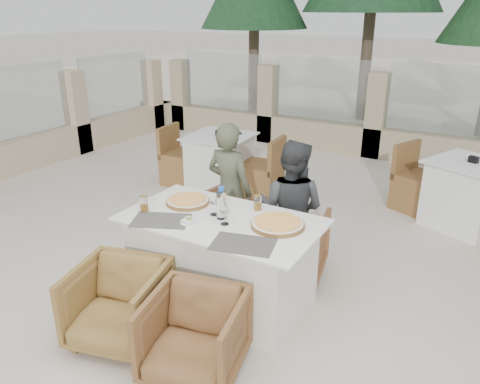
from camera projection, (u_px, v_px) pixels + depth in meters
The scene contains 23 objects.
ground at pixel (223, 295), 4.11m from camera, with size 80.00×80.00×0.00m, color beige.
sand_patch at pixel (448, 85), 15.39m from camera, with size 30.00×16.00×0.01m, color #F1E2C5.
perimeter_wall_far at pixel (377, 110), 7.69m from camera, with size 10.00×0.34×1.60m, color tan, non-canonical shape.
perimeter_wall_left at pixel (24, 118), 7.13m from camera, with size 0.34×7.00×1.60m, color beige, non-canonical shape.
dining_table at pixel (222, 261), 3.91m from camera, with size 1.60×0.90×0.77m, color silver, non-canonical shape.
placemat_near_left at pixel (161, 220), 3.74m from camera, with size 0.45×0.30×0.00m, color #555149.
placemat_near_right at pixel (243, 244), 3.36m from camera, with size 0.45×0.30×0.00m, color #4F4A44.
pizza_left at pixel (188, 201), 4.06m from camera, with size 0.38×0.38×0.05m, color orange.
pizza_right at pixel (278, 223), 3.63m from camera, with size 0.42×0.42×0.05m, color orange.
water_bottle at pixel (221, 203), 3.73m from camera, with size 0.08×0.08×0.27m, color #BAD5F4.
wine_glass_centre at pixel (214, 204), 3.81m from camera, with size 0.08×0.08×0.18m, color white, non-canonical shape.
wine_glass_near at pixel (225, 214), 3.64m from camera, with size 0.08×0.08×0.18m, color silver, non-canonical shape.
beer_glass_left at pixel (144, 204), 3.89m from camera, with size 0.07×0.07×0.13m, color orange.
beer_glass_right at pixel (258, 203), 3.92m from camera, with size 0.07×0.07×0.13m, color orange.
olive_dish at pixel (189, 220), 3.69m from camera, with size 0.11×0.11×0.04m, color white, non-canonical shape.
armchair_far_left at pixel (235, 218), 4.92m from camera, with size 0.63×0.65×0.59m, color brown.
armchair_far_right at pixel (289, 244), 4.34m from camera, with size 0.66×0.68×0.62m, color brown.
armchair_near_left at pixel (119, 304), 3.47m from camera, with size 0.65×0.67×0.61m, color olive.
armchair_near_right at pixel (195, 336), 3.15m from camera, with size 0.63×0.65×0.59m, color brown.
diner_left at pixel (230, 190), 4.61m from camera, with size 0.50×0.33×1.36m, color #4B503A.
diner_right at pixel (291, 210), 4.23m from camera, with size 0.63×0.49×1.30m, color #36383B.
bg_table_a at pixel (220, 163), 6.38m from camera, with size 1.64×0.82×0.77m, color silver, non-canonical shape.
bg_table_b at pixel (467, 195), 5.29m from camera, with size 1.64×0.82×0.77m, color white, non-canonical shape.
Camera 1 is at (1.88, -2.95, 2.35)m, focal length 35.00 mm.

